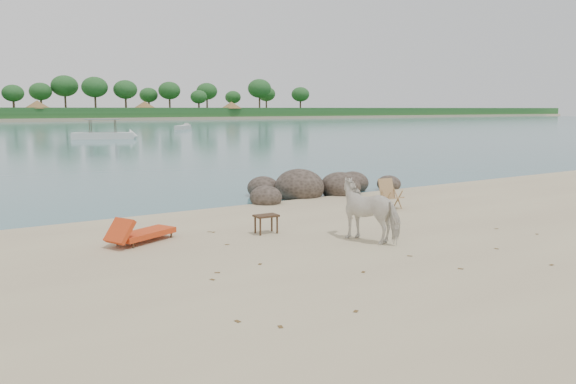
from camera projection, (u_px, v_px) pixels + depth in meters
The scene contains 8 objects.
boulders at pixel (313, 188), 18.92m from camera, with size 6.30×2.87×1.20m.
cow at pixel (371, 211), 12.19m from camera, with size 0.72×1.57×1.33m, color white.
side_table at pixel (266, 226), 12.87m from camera, with size 0.54×0.35×0.43m, color #341D15, non-canonical shape.
lounge_chair at pixel (145, 231), 12.10m from camera, with size 1.70×0.60×0.51m, color #DD451A, non-canonical shape.
deck_chair at pixel (392, 195), 16.08m from camera, with size 0.54×0.59×0.84m, color tan, non-canonical shape.
boat_mid at pixel (103, 122), 53.89m from camera, with size 6.42×1.44×3.12m, color silver, non-canonical shape.
boat_far at pixel (183, 127), 79.61m from camera, with size 5.75×1.29×0.67m, color beige, non-canonical shape.
dead_leaves at pixel (366, 258), 10.86m from camera, with size 8.51×6.08×0.00m.
Camera 1 is at (-7.48, -8.59, 2.88)m, focal length 35.00 mm.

